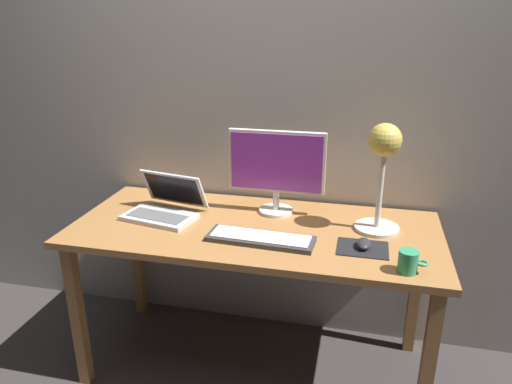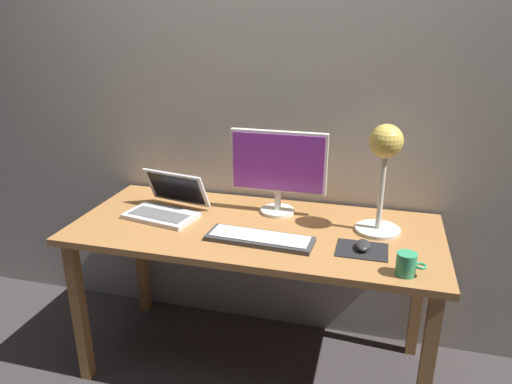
% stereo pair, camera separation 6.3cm
% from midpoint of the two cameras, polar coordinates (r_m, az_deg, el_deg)
% --- Properties ---
extents(ground_plane, '(4.80, 4.80, 0.00)m').
position_cam_midpoint_polar(ground_plane, '(2.49, 0.66, -19.85)').
color(ground_plane, '#383333').
rests_on(ground_plane, ground).
extents(back_wall, '(4.80, 0.06, 2.60)m').
position_cam_midpoint_polar(back_wall, '(2.31, 3.32, 12.70)').
color(back_wall, '#A8A099').
rests_on(back_wall, ground).
extents(desk, '(1.60, 0.70, 0.74)m').
position_cam_midpoint_polar(desk, '(2.12, 0.73, -6.09)').
color(desk, '#A8703D').
rests_on(desk, ground).
extents(monitor, '(0.44, 0.16, 0.39)m').
position_cam_midpoint_polar(monitor, '(2.16, 3.51, 3.03)').
color(monitor, silver).
rests_on(monitor, desk).
extents(keyboard_main, '(0.45, 0.16, 0.03)m').
position_cam_midpoint_polar(keyboard_main, '(1.95, 1.38, -5.60)').
color(keyboard_main, '#38383A').
rests_on(keyboard_main, desk).
extents(laptop, '(0.36, 0.32, 0.19)m').
position_cam_midpoint_polar(laptop, '(2.24, -9.67, -1.22)').
color(laptop, silver).
rests_on(laptop, desk).
extents(desk_lamp, '(0.19, 0.19, 0.46)m').
position_cam_midpoint_polar(desk_lamp, '(2.01, 16.00, 3.79)').
color(desk_lamp, beige).
rests_on(desk_lamp, desk).
extents(mousepad, '(0.20, 0.16, 0.00)m').
position_cam_midpoint_polar(mousepad, '(1.94, 13.50, -6.77)').
color(mousepad, black).
rests_on(mousepad, desk).
extents(mouse, '(0.06, 0.10, 0.03)m').
position_cam_midpoint_polar(mouse, '(1.93, 13.62, -6.22)').
color(mouse, '#28282B').
rests_on(mouse, mousepad).
extents(coffee_mug, '(0.11, 0.07, 0.08)m').
position_cam_midpoint_polar(coffee_mug, '(1.79, 18.60, -8.21)').
color(coffee_mug, '#339966').
rests_on(coffee_mug, desk).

